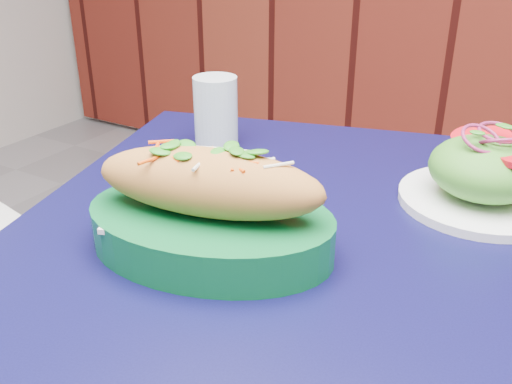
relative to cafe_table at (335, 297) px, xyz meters
The scene contains 4 objects.
cafe_table is the anchor object (origin of this frame).
banh_mi_basket 0.21m from the cafe_table, 137.98° to the right, with size 0.32×0.25×0.13m.
salad_plate 0.25m from the cafe_table, 54.53° to the left, with size 0.21×0.21×0.11m.
water_glass 0.37m from the cafe_table, 149.44° to the left, with size 0.07×0.07×0.12m, color silver.
Camera 1 is at (0.10, 0.68, 1.09)m, focal length 40.00 mm.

